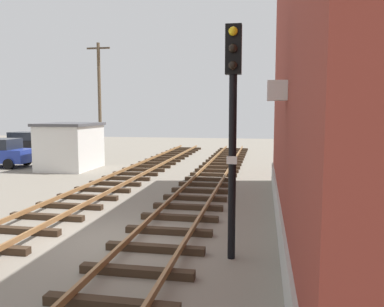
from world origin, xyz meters
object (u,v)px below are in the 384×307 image
parked_car_black (26,142)px  control_hut (70,146)px  utility_pole_far (100,98)px  signal_mast (233,115)px

parked_car_black → control_hut: bearing=-43.6°
control_hut → parked_car_black: (-7.77, 7.39, -0.49)m
control_hut → utility_pole_far: bearing=97.9°
signal_mast → utility_pole_far: utility_pole_far is taller
signal_mast → control_hut: (-10.67, 12.66, -2.00)m
parked_car_black → utility_pole_far: size_ratio=0.49×
control_hut → utility_pole_far: 7.30m
signal_mast → parked_car_black: (-18.44, 20.05, -2.49)m
signal_mast → parked_car_black: size_ratio=1.28×
parked_car_black → utility_pole_far: bearing=-6.9°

